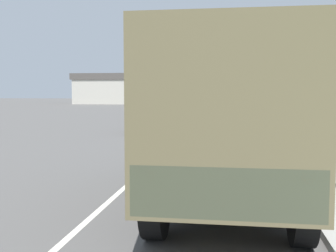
# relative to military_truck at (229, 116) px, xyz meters

# --- Properties ---
(ground_plane) EXTENTS (180.00, 180.00, 0.00)m
(ground_plane) POSITION_rel_military_truck_xyz_m (-2.26, 27.86, -1.66)
(ground_plane) COLOR #565451
(lane_centre_stripe) EXTENTS (0.12, 120.00, 0.00)m
(lane_centre_stripe) POSITION_rel_military_truck_xyz_m (-2.26, 27.86, -1.66)
(lane_centre_stripe) COLOR silver
(lane_centre_stripe) RESTS_ON ground
(sidewalk_right) EXTENTS (1.80, 120.00, 0.12)m
(sidewalk_right) POSITION_rel_military_truck_xyz_m (2.24, 27.86, -1.60)
(sidewalk_right) COLOR #ADAAA3
(sidewalk_right) RESTS_ON ground
(grass_strip_right) EXTENTS (7.00, 120.00, 0.02)m
(grass_strip_right) POSITION_rel_military_truck_xyz_m (6.64, 27.86, -1.65)
(grass_strip_right) COLOR #4C7538
(grass_strip_right) RESTS_ON ground
(military_truck) EXTENTS (2.31, 6.59, 3.00)m
(military_truck) POSITION_rel_military_truck_xyz_m (0.00, 0.00, 0.00)
(military_truck) COLOR #474C38
(military_truck) RESTS_ON ground
(car_nearest_ahead) EXTENTS (1.71, 4.02, 1.49)m
(car_nearest_ahead) POSITION_rel_military_truck_xyz_m (-3.87, 13.37, -0.99)
(car_nearest_ahead) COLOR #B7BABF
(car_nearest_ahead) RESTS_ON ground
(car_second_ahead) EXTENTS (1.74, 4.50, 1.56)m
(car_second_ahead) POSITION_rel_military_truck_xyz_m (-4.37, 24.51, -0.96)
(car_second_ahead) COLOR silver
(car_second_ahead) RESTS_ON ground
(building_distant) EXTENTS (15.99, 9.07, 5.17)m
(building_distant) POSITION_rel_military_truck_xyz_m (-18.84, 64.09, 0.96)
(building_distant) COLOR beige
(building_distant) RESTS_ON ground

